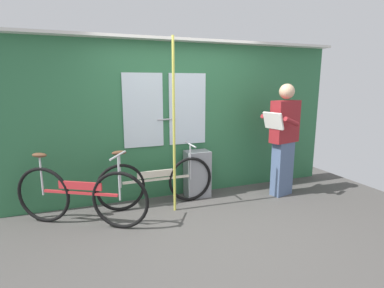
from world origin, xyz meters
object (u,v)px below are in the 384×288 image
Objects in this scene: bicycle_near_door at (156,182)px; handrail_pole at (174,128)px; bicycle_leaning_behind at (80,196)px; passenger_reading_newspaper at (284,138)px; trash_bin_by_wall at (197,174)px.

bicycle_near_door is 0.89m from handrail_pole.
bicycle_near_door is at bearing 45.01° from bicycle_leaning_behind.
passenger_reading_newspaper is at bearing 30.64° from bicycle_leaning_behind.
handrail_pole reaches higher than passenger_reading_newspaper.
bicycle_leaning_behind is 1.81m from trash_bin_by_wall.
handrail_pole is (-0.51, -0.41, 0.83)m from trash_bin_by_wall.
bicycle_leaning_behind is 1.49m from handrail_pole.
trash_bin_by_wall is 0.31× the size of handrail_pole.
passenger_reading_newspaper is (3.06, 0.00, 0.55)m from bicycle_leaning_behind.
passenger_reading_newspaper is 1.48m from trash_bin_by_wall.
bicycle_leaning_behind is 3.11m from passenger_reading_newspaper.
bicycle_leaning_behind is 0.65× the size of handrail_pole.
passenger_reading_newspaper reaches higher than bicycle_leaning_behind.
handrail_pole is (-1.81, 0.01, 0.25)m from passenger_reading_newspaper.
bicycle_leaning_behind is 0.88× the size of passenger_reading_newspaper.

